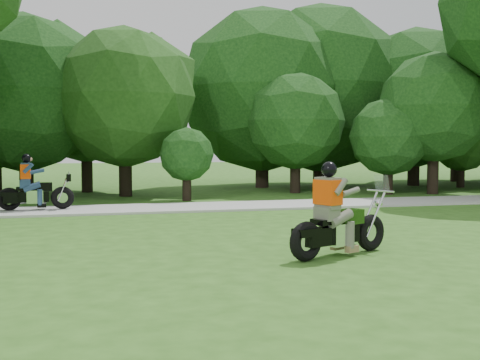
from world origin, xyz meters
name	(u,v)px	position (x,y,z in m)	size (l,w,h in m)	color
ground	(418,257)	(0.00, 0.00, 0.00)	(100.00, 100.00, 0.00)	#2D5919
walkway	(266,205)	(0.00, 8.00, 0.03)	(60.00, 2.20, 0.06)	#ADADA8
tree_line	(225,96)	(0.43, 14.85, 3.67)	(39.95, 11.95, 7.79)	black
chopper_motorcycle	(335,222)	(-1.26, 0.33, 0.56)	(2.03, 1.15, 1.51)	black
touring_motorcycle	(31,190)	(-6.39, 8.12, 0.59)	(1.93, 0.58, 1.47)	black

